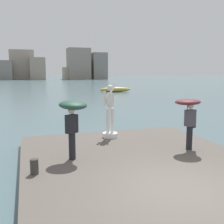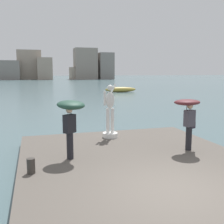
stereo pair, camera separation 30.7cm
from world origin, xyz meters
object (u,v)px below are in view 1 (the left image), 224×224
(statue_white_figure, at_px, (110,117))
(mooring_bollard, at_px, (34,167))
(boat_near, at_px, (115,90))
(onlooker_left, at_px, (73,113))
(onlooker_right, at_px, (189,111))

(statue_white_figure, bearing_deg, mooring_bollard, -133.53)
(statue_white_figure, distance_m, mooring_bollard, 4.87)
(boat_near, bearing_deg, mooring_bollard, -112.08)
(onlooker_left, bearing_deg, statue_white_figure, 50.08)
(statue_white_figure, height_order, mooring_bollard, statue_white_figure)
(statue_white_figure, xyz_separation_m, onlooker_right, (2.16, -2.67, 0.53))
(mooring_bollard, height_order, boat_near, boat_near)
(mooring_bollard, bearing_deg, onlooker_right, 8.53)
(statue_white_figure, relative_size, onlooker_right, 1.23)
(onlooker_left, relative_size, boat_near, 0.38)
(statue_white_figure, height_order, boat_near, statue_white_figure)
(onlooker_left, distance_m, mooring_bollard, 2.11)
(mooring_bollard, relative_size, boat_near, 0.08)
(mooring_bollard, bearing_deg, statue_white_figure, 46.47)
(statue_white_figure, height_order, onlooker_left, statue_white_figure)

